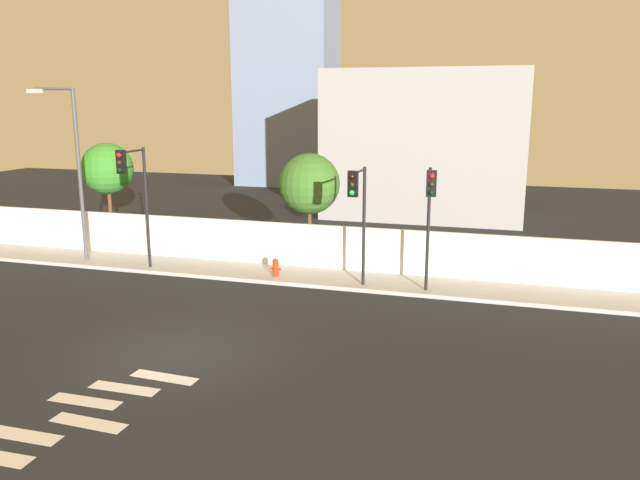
% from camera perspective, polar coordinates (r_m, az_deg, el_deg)
% --- Properties ---
extents(ground_plane, '(80.00, 80.00, 0.00)m').
position_cam_1_polar(ground_plane, '(18.42, -12.89, -9.93)').
color(ground_plane, '#222427').
extents(sidewalk, '(36.00, 2.40, 0.15)m').
position_cam_1_polar(sidewalk, '(25.44, -3.87, -3.14)').
color(sidewalk, '#B2B2B2').
rests_on(sidewalk, ground).
extents(perimeter_wall, '(36.00, 0.18, 1.80)m').
position_cam_1_polar(perimeter_wall, '(26.37, -2.92, -0.38)').
color(perimeter_wall, white).
rests_on(perimeter_wall, sidewalk).
extents(crosswalk_marking, '(3.24, 4.75, 0.01)m').
position_cam_1_polar(crosswalk_marking, '(15.82, -20.67, -14.34)').
color(crosswalk_marking, silver).
rests_on(crosswalk_marking, ground).
extents(traffic_light_left, '(0.40, 1.15, 4.49)m').
position_cam_1_polar(traffic_light_left, '(22.21, 9.96, 3.25)').
color(traffic_light_left, black).
rests_on(traffic_light_left, sidewalk).
extents(traffic_light_center, '(0.35, 1.72, 4.45)m').
position_cam_1_polar(traffic_light_center, '(22.32, 3.48, 3.46)').
color(traffic_light_center, black).
rests_on(traffic_light_center, sidewalk).
extents(traffic_light_right, '(0.34, 1.84, 4.97)m').
position_cam_1_polar(traffic_light_right, '(25.83, -16.58, 5.00)').
color(traffic_light_right, black).
rests_on(traffic_light_right, sidewalk).
extents(street_lamp_curbside, '(0.67, 2.13, 7.30)m').
position_cam_1_polar(street_lamp_curbside, '(28.29, -21.49, 6.64)').
color(street_lamp_curbside, '#4C4C51').
rests_on(street_lamp_curbside, sidewalk).
extents(fire_hydrant, '(0.44, 0.26, 0.73)m').
position_cam_1_polar(fire_hydrant, '(24.80, -4.06, -2.45)').
color(fire_hydrant, red).
rests_on(fire_hydrant, sidewalk).
extents(roadside_tree_leftmost, '(2.41, 2.41, 5.03)m').
position_cam_1_polar(roadside_tree_leftmost, '(31.32, -18.77, 6.15)').
color(roadside_tree_leftmost, brown).
rests_on(roadside_tree_leftmost, ground).
extents(roadside_tree_midleft, '(2.62, 2.62, 4.78)m').
position_cam_1_polar(roadside_tree_midleft, '(26.89, -0.97, 5.11)').
color(roadside_tree_midleft, brown).
rests_on(roadside_tree_midleft, ground).
extents(low_building_distant, '(11.68, 6.00, 8.74)m').
position_cam_1_polar(low_building_distant, '(38.60, 9.54, 8.56)').
color(low_building_distant, '#9B9B9B').
rests_on(low_building_distant, ground).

